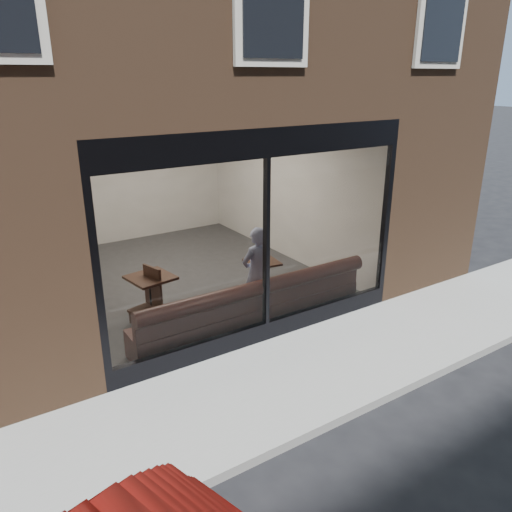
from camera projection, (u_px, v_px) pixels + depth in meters
ground at (359, 409)px, 6.12m from camera, size 120.00×120.00×0.00m
sidewalk_near at (308, 370)px, 6.90m from camera, size 40.00×2.00×0.01m
kerb_near at (363, 407)px, 6.06m from camera, size 40.00×0.10×0.12m
host_building_pier_right at (257, 161)px, 13.79m from camera, size 2.50×12.00×3.20m
host_building_backfill at (90, 159)px, 14.22m from camera, size 5.00×6.00×3.20m
cafe_floor at (184, 277)px, 10.04m from camera, size 6.00×6.00×0.00m
cafe_ceiling at (175, 114)px, 8.96m from camera, size 6.00×6.00×0.00m
cafe_wall_back at (126, 176)px, 11.85m from camera, size 5.00×0.00×5.00m
cafe_wall_left at (41, 220)px, 8.22m from camera, size 0.00×6.00×6.00m
cafe_wall_right at (285, 186)px, 10.78m from camera, size 0.00×6.00×6.00m
storefront_kick at (266, 331)px, 7.68m from camera, size 5.00×0.10×0.30m
storefront_header at (267, 142)px, 6.70m from camera, size 5.00×0.10×0.40m
storefront_mullion at (266, 245)px, 7.20m from camera, size 0.06×0.10×2.50m
storefront_glass at (268, 245)px, 7.17m from camera, size 4.80×0.00×4.80m
banquette at (252, 316)px, 7.97m from camera, size 4.00×0.55×0.45m
person at (257, 273)px, 8.17m from camera, size 0.60×0.42×1.58m
cafe_table_left at (151, 278)px, 8.14m from camera, size 0.77×0.77×0.04m
cafe_table_right at (262, 262)px, 8.81m from camera, size 0.60×0.60×0.03m
cafe_chair_left at (145, 310)px, 8.13m from camera, size 0.51×0.51×0.04m
wall_poster at (55, 242)px, 7.76m from camera, size 0.02×0.67×0.89m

